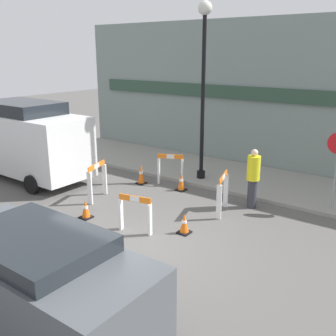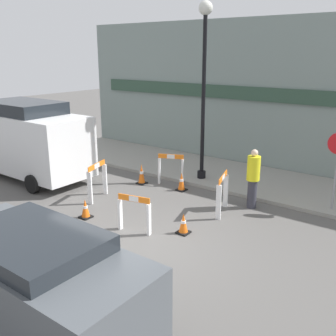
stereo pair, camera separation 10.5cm
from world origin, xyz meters
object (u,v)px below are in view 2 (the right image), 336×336
at_px(streetlamp_post, 204,70).
at_px(parked_car_1, 34,277).
at_px(person_worker, 253,177).
at_px(work_van, 25,137).

distance_m(streetlamp_post, parked_car_1, 8.71).
xyz_separation_m(streetlamp_post, parked_car_1, (1.97, -8.02, -2.79)).
xyz_separation_m(streetlamp_post, person_worker, (2.45, -1.22, -2.83)).
xyz_separation_m(parked_car_1, work_van, (-7.16, 4.73, 0.49)).
bearing_deg(parked_car_1, streetlamp_post, 103.80).
xyz_separation_m(person_worker, work_van, (-7.65, -2.06, 0.53)).
distance_m(streetlamp_post, work_van, 6.56).
bearing_deg(person_worker, work_van, -17.02).
height_order(streetlamp_post, person_worker, streetlamp_post).
relative_size(person_worker, parked_car_1, 0.42).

